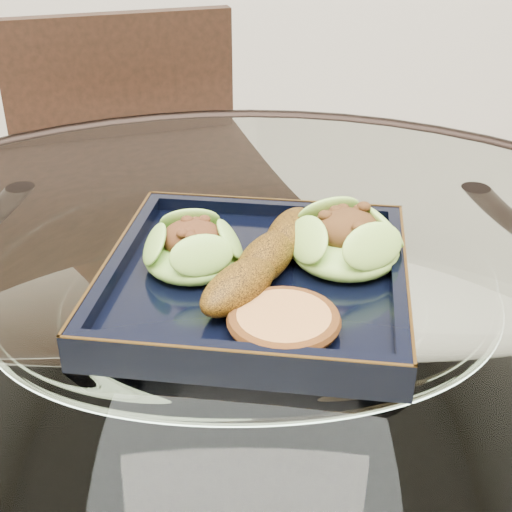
{
  "coord_description": "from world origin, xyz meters",
  "views": [
    {
      "loc": [
        0.01,
        -0.52,
        1.12
      ],
      "look_at": [
        0.01,
        0.03,
        0.8
      ],
      "focal_mm": 50.0,
      "sensor_mm": 36.0,
      "label": 1
    }
  ],
  "objects": [
    {
      "name": "navy_plate",
      "position": [
        0.01,
        0.03,
        0.77
      ],
      "size": [
        0.3,
        0.3,
        0.02
      ],
      "primitive_type": "cube",
      "rotation": [
        0.0,
        0.0,
        -0.13
      ],
      "color": "black",
      "rests_on": "dining_table"
    },
    {
      "name": "crumb_patty",
      "position": [
        0.03,
        -0.05,
        0.79
      ],
      "size": [
        0.1,
        0.1,
        0.02
      ],
      "primitive_type": "cylinder",
      "rotation": [
        0.0,
        0.0,
        0.3
      ],
      "color": "#BB793E",
      "rests_on": "navy_plate"
    },
    {
      "name": "lettuce_wrap_left",
      "position": [
        -0.05,
        0.05,
        0.8
      ],
      "size": [
        0.11,
        0.11,
        0.03
      ],
      "primitive_type": "ellipsoid",
      "rotation": [
        0.0,
        0.0,
        -0.21
      ],
      "color": "#64A12F",
      "rests_on": "navy_plate"
    },
    {
      "name": "dining_table",
      "position": [
        -0.0,
        -0.0,
        0.6
      ],
      "size": [
        1.13,
        1.13,
        0.77
      ],
      "color": "white",
      "rests_on": "ground"
    },
    {
      "name": "dining_chair",
      "position": [
        -0.18,
        0.52,
        0.5
      ],
      "size": [
        0.49,
        0.49,
        0.9
      ],
      "rotation": [
        0.0,
        0.0,
        0.3
      ],
      "color": "black",
      "rests_on": "ground"
    },
    {
      "name": "lettuce_wrap_right",
      "position": [
        0.09,
        0.06,
        0.8
      ],
      "size": [
        0.1,
        0.1,
        0.04
      ],
      "primitive_type": "ellipsoid",
      "rotation": [
        0.0,
        0.0,
        0.0
      ],
      "color": "olive",
      "rests_on": "navy_plate"
    },
    {
      "name": "roasted_plantain",
      "position": [
        0.02,
        0.03,
        0.8
      ],
      "size": [
        0.12,
        0.19,
        0.04
      ],
      "primitive_type": "ellipsoid",
      "rotation": [
        0.0,
        0.0,
        1.11
      ],
      "color": "#653F0A",
      "rests_on": "navy_plate"
    }
  ]
}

